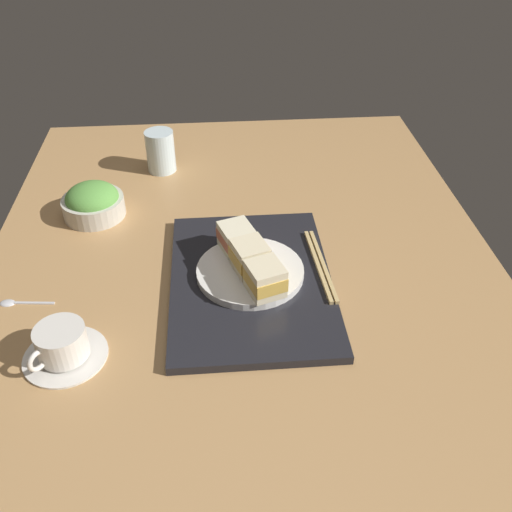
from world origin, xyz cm
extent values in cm
cube|color=tan|center=(0.00, 0.00, -1.50)|extent=(140.00, 100.00, 3.00)
cube|color=black|center=(-2.28, -1.16, 0.81)|extent=(41.47, 29.34, 1.63)
cylinder|color=silver|center=(-1.34, -1.09, 2.34)|extent=(19.79, 19.79, 1.42)
cube|color=beige|center=(-7.77, -3.23, 3.79)|extent=(7.71, 7.41, 1.48)
cube|color=gold|center=(-7.77, -3.23, 5.83)|extent=(8.00, 7.52, 2.61)
cube|color=beige|center=(-7.77, -3.23, 7.88)|extent=(7.71, 7.41, 1.48)
cube|color=beige|center=(-1.34, -1.09, 3.85)|extent=(7.71, 7.41, 1.60)
cube|color=gold|center=(-1.34, -1.09, 5.81)|extent=(7.99, 7.80, 2.33)
cube|color=beige|center=(-1.34, -1.09, 7.78)|extent=(7.71, 7.41, 1.60)
cube|color=#EFE5C1|center=(5.09, 1.06, 3.76)|extent=(7.71, 7.41, 1.43)
cube|color=#CC6B4C|center=(5.09, 1.06, 5.58)|extent=(8.13, 7.59, 2.20)
cube|color=#EFE5C1|center=(5.09, 1.06, 7.39)|extent=(7.71, 7.41, 1.43)
cylinder|color=beige|center=(23.78, 30.96, 2.16)|extent=(13.18, 13.18, 4.33)
ellipsoid|color=#5B9E42|center=(23.78, 30.96, 4.33)|extent=(11.32, 11.32, 6.23)
cube|color=tan|center=(-0.35, -14.97, 1.98)|extent=(21.46, 1.93, 0.70)
cube|color=tan|center=(-0.41, -13.93, 1.98)|extent=(21.46, 1.93, 0.70)
cylinder|color=silver|center=(-17.71, 29.71, 0.40)|extent=(13.42, 13.42, 0.80)
cylinder|color=silver|center=(-17.71, 29.71, 3.41)|extent=(8.04, 8.04, 5.23)
cylinder|color=black|center=(-17.71, 29.71, 5.63)|extent=(7.40, 7.40, 0.40)
torus|color=silver|center=(-21.36, 32.55, 3.41)|extent=(3.43, 2.92, 3.73)
cylinder|color=silver|center=(43.02, 17.38, 5.04)|extent=(6.89, 6.89, 10.08)
cube|color=silver|center=(-4.31, 38.28, 0.25)|extent=(1.30, 8.46, 0.50)
ellipsoid|color=silver|center=(-3.91, 42.48, 0.40)|extent=(2.26, 2.98, 0.80)
camera|label=1|loc=(-81.89, 4.33, 67.88)|focal=39.67mm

